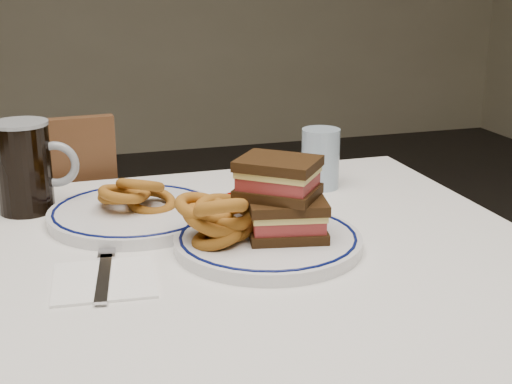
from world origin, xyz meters
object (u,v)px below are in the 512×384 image
object	(u,v)px
main_plate	(268,241)
reuben_sandwich	(283,198)
chair_far	(25,286)
far_plate	(134,213)
beer_mug	(26,166)

from	to	relation	value
main_plate	reuben_sandwich	distance (m)	0.07
chair_far	far_plate	bearing A→B (deg)	-63.55
chair_far	main_plate	bearing A→B (deg)	-57.33
main_plate	beer_mug	world-z (taller)	beer_mug
beer_mug	chair_far	bearing A→B (deg)	96.56
main_plate	far_plate	world-z (taller)	same
reuben_sandwich	beer_mug	xyz separation A→B (m)	(-0.36, 0.28, 0.00)
main_plate	reuben_sandwich	bearing A→B (deg)	-5.91
beer_mug	far_plate	bearing A→B (deg)	-30.33
reuben_sandwich	far_plate	world-z (taller)	reuben_sandwich
chair_far	reuben_sandwich	world-z (taller)	reuben_sandwich
main_plate	beer_mug	distance (m)	0.45
reuben_sandwich	beer_mug	distance (m)	0.46
chair_far	beer_mug	distance (m)	0.47
far_plate	reuben_sandwich	bearing A→B (deg)	-43.12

